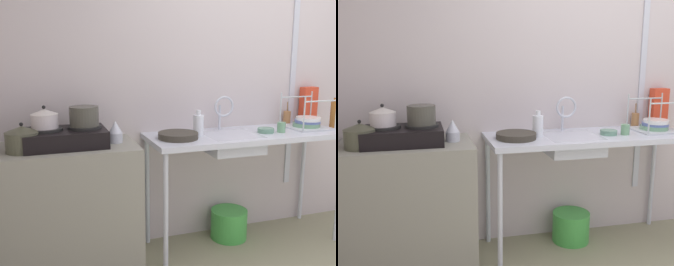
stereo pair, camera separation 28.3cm
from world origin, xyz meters
TOP-DOWN VIEW (x-y plane):
  - wall_back at (0.00, 1.48)m, footprint 5.03×0.10m
  - wall_metal_strip at (0.33, 1.42)m, footprint 0.05×0.01m
  - counter_concrete at (-1.62, 1.15)m, footprint 0.92×0.55m
  - counter_sink at (-0.26, 1.15)m, footprint 1.57×0.55m
  - stove at (-1.63, 1.15)m, footprint 0.53×0.38m
  - pot_on_left_burner at (-1.76, 1.15)m, footprint 0.18×0.18m
  - pot_on_right_burner at (-1.51, 1.15)m, footprint 0.20×0.20m
  - pot_beside_stove at (-1.90, 1.08)m, footprint 0.21×0.21m
  - percolator at (-1.30, 1.16)m, footprint 0.10×0.10m
  - sink_basin at (-0.40, 1.13)m, footprint 0.41×0.37m
  - faucet at (-0.40, 1.29)m, footprint 0.17×0.09m
  - frying_pan at (-0.84, 1.13)m, footprint 0.30×0.30m
  - dish_rack at (0.32, 1.17)m, footprint 0.33×0.33m
  - cup_by_rack at (0.01, 1.09)m, footprint 0.06×0.06m
  - small_bowl_on_drainboard at (-0.11, 1.12)m, footprint 0.13×0.13m
  - bottle_by_sink at (-0.66, 1.18)m, footprint 0.08×0.08m
  - cereal_box at (0.48, 1.37)m, footprint 0.15×0.08m
  - utensil_jar at (0.27, 1.38)m, footprint 0.06×0.06m
  - bucket_on_floor at (-0.34, 1.25)m, footprint 0.30×0.30m

SIDE VIEW (x-z plane):
  - bucket_on_floor at x=-0.34m, z-range 0.00..0.25m
  - counter_concrete at x=-1.62m, z-range 0.00..0.92m
  - counter_sink at x=-0.26m, z-range 0.39..1.30m
  - sink_basin at x=-0.40m, z-range 0.79..0.92m
  - small_bowl_on_drainboard at x=-0.11m, z-range 0.92..0.95m
  - frying_pan at x=-0.84m, z-range 0.92..0.96m
  - cup_by_rack at x=0.01m, z-range 0.92..1.00m
  - dish_rack at x=0.32m, z-range 0.82..1.11m
  - utensil_jar at x=0.27m, z-range 0.88..1.08m
  - stove at x=-1.63m, z-range 0.91..1.05m
  - percolator at x=-1.30m, z-range 0.92..1.07m
  - bottle_by_sink at x=-0.66m, z-range 0.91..1.10m
  - pot_beside_stove at x=-1.90m, z-range 0.91..1.10m
  - cereal_box at x=0.48m, z-range 0.92..1.24m
  - faucet at x=-0.40m, z-range 0.96..1.25m
  - pot_on_left_burner at x=-1.76m, z-range 1.04..1.19m
  - pot_on_right_burner at x=-1.51m, z-range 1.05..1.18m
  - wall_back at x=0.00m, z-range 0.00..2.41m
  - wall_metal_strip at x=0.33m, z-range 0.36..2.29m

